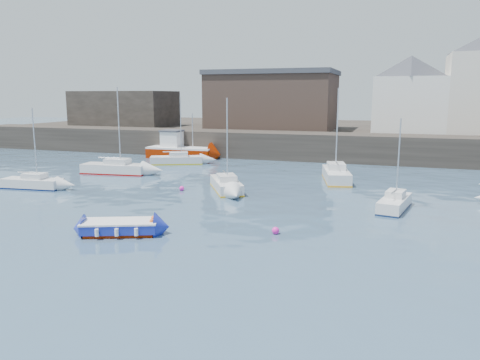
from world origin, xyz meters
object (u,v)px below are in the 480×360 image
(fishing_boat, at_px, (179,149))
(buoy_far, at_px, (182,191))
(sailboat_a, at_px, (33,183))
(buoy_near, at_px, (85,224))
(blue_dinghy, at_px, (120,227))
(sailboat_b, at_px, (226,184))
(sailboat_f, at_px, (336,174))
(sailboat_c, at_px, (395,203))
(sailboat_h, at_px, (177,160))
(sailboat_e, at_px, (115,168))
(buoy_mid, at_px, (275,234))

(fishing_boat, height_order, buoy_far, fishing_boat)
(sailboat_a, height_order, buoy_near, sailboat_a)
(blue_dinghy, distance_m, sailboat_b, 12.73)
(sailboat_f, bearing_deg, fishing_boat, 154.19)
(sailboat_c, xyz_separation_m, sailboat_h, (-22.27, 13.80, 0.02))
(sailboat_f, distance_m, buoy_near, 21.82)
(sailboat_a, distance_m, sailboat_h, 16.38)
(fishing_boat, xyz_separation_m, sailboat_b, (11.91, -16.20, -0.54))
(sailboat_e, xyz_separation_m, buoy_far, (9.33, -5.16, -0.52))
(blue_dinghy, bearing_deg, sailboat_c, 37.44)
(sailboat_c, bearing_deg, blue_dinghy, -142.56)
(sailboat_c, bearing_deg, sailboat_a, -176.01)
(sailboat_a, bearing_deg, buoy_far, 14.52)
(buoy_near, bearing_deg, fishing_boat, 105.40)
(sailboat_a, distance_m, sailboat_f, 24.70)
(sailboat_c, relative_size, buoy_mid, 14.64)
(sailboat_b, bearing_deg, fishing_boat, 126.33)
(fishing_boat, distance_m, sailboat_h, 5.13)
(sailboat_e, xyz_separation_m, buoy_near, (8.25, -15.50, -0.52))
(sailboat_f, xyz_separation_m, buoy_near, (-11.74, -18.39, -0.55))
(buoy_near, bearing_deg, sailboat_b, 69.74)
(buoy_mid, bearing_deg, sailboat_h, 127.42)
(sailboat_a, bearing_deg, buoy_mid, -15.26)
(sailboat_e, bearing_deg, sailboat_f, 8.22)
(sailboat_c, distance_m, buoy_near, 19.02)
(buoy_far, bearing_deg, buoy_mid, -42.06)
(sailboat_a, distance_m, sailboat_c, 27.05)
(sailboat_c, relative_size, sailboat_e, 0.73)
(fishing_boat, bearing_deg, sailboat_f, -25.81)
(sailboat_c, height_order, buoy_near, sailboat_c)
(sailboat_b, xyz_separation_m, buoy_far, (-3.19, -1.21, -0.46))
(blue_dinghy, xyz_separation_m, buoy_far, (-1.98, 11.46, -0.41))
(sailboat_e, xyz_separation_m, sailboat_f, (19.99, 2.89, 0.03))
(sailboat_b, distance_m, sailboat_e, 13.13)
(blue_dinghy, distance_m, sailboat_a, 15.89)
(sailboat_a, relative_size, buoy_mid, 15.84)
(buoy_far, bearing_deg, sailboat_h, 117.91)
(sailboat_c, bearing_deg, buoy_far, 176.02)
(sailboat_c, bearing_deg, buoy_mid, -127.44)
(buoy_near, relative_size, buoy_mid, 0.92)
(blue_dinghy, bearing_deg, buoy_far, 99.80)
(buoy_mid, bearing_deg, sailboat_e, 143.84)
(fishing_boat, relative_size, sailboat_e, 0.99)
(blue_dinghy, height_order, sailboat_b, sailboat_b)
(buoy_near, height_order, buoy_far, buoy_far)
(sailboat_h, height_order, buoy_near, sailboat_h)
(blue_dinghy, relative_size, sailboat_f, 0.54)
(blue_dinghy, distance_m, sailboat_h, 25.70)
(sailboat_b, distance_m, sailboat_f, 10.12)
(fishing_boat, height_order, sailboat_h, sailboat_h)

